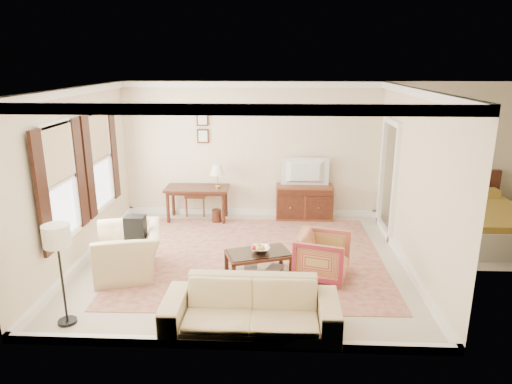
# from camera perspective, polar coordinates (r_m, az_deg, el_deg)

# --- Properties ---
(room_shell) EXTENTS (5.51, 5.01, 2.91)m
(room_shell) POSITION_cam_1_polar(r_m,az_deg,el_deg) (7.23, -1.71, 9.45)
(room_shell) COLOR beige
(room_shell) RESTS_ON ground
(annex_bedroom) EXTENTS (3.00, 2.70, 2.90)m
(annex_bedroom) POSITION_cam_1_polar(r_m,az_deg,el_deg) (9.67, 26.61, -3.53)
(annex_bedroom) COLOR beige
(annex_bedroom) RESTS_ON ground
(window_front) EXTENTS (0.12, 1.56, 1.80)m
(window_front) POSITION_cam_1_polar(r_m,az_deg,el_deg) (7.44, -23.30, 1.09)
(window_front) COLOR #CCB284
(window_front) RESTS_ON room_shell
(window_rear) EXTENTS (0.12, 1.56, 1.80)m
(window_rear) POSITION_cam_1_polar(r_m,az_deg,el_deg) (8.87, -18.93, 3.80)
(window_rear) COLOR #CCB284
(window_rear) RESTS_ON room_shell
(doorway) EXTENTS (0.10, 1.12, 2.25)m
(doorway) POSITION_cam_1_polar(r_m,az_deg,el_deg) (9.21, 16.16, 1.44)
(doorway) COLOR white
(doorway) RESTS_ON room_shell
(rug) EXTENTS (4.51, 3.88, 0.01)m
(rug) POSITION_cam_1_polar(r_m,az_deg,el_deg) (8.08, -0.46, -8.02)
(rug) COLOR maroon
(rug) RESTS_ON room_shell
(writing_desk) EXTENTS (1.33, 0.66, 0.72)m
(writing_desk) POSITION_cam_1_polar(r_m,az_deg,el_deg) (9.76, -7.37, -0.03)
(writing_desk) COLOR #492114
(writing_desk) RESTS_ON room_shell
(desk_chair) EXTENTS (0.55, 0.55, 1.05)m
(desk_chair) POSITION_cam_1_polar(r_m,az_deg,el_deg) (10.13, -7.49, 0.05)
(desk_chair) COLOR brown
(desk_chair) RESTS_ON room_shell
(desk_lamp) EXTENTS (0.32, 0.32, 0.50)m
(desk_lamp) POSITION_cam_1_polar(r_m,az_deg,el_deg) (9.60, -4.84, 2.00)
(desk_lamp) COLOR silver
(desk_lamp) RESTS_ON writing_desk
(framed_prints) EXTENTS (0.25, 0.04, 0.68)m
(framed_prints) POSITION_cam_1_polar(r_m,az_deg,el_deg) (9.86, -6.68, 8.04)
(framed_prints) COLOR #492114
(framed_prints) RESTS_ON room_shell
(sideboard) EXTENTS (1.21, 0.46, 0.74)m
(sideboard) POSITION_cam_1_polar(r_m,az_deg,el_deg) (9.87, 6.03, -1.27)
(sideboard) COLOR brown
(sideboard) RESTS_ON room_shell
(tv) EXTENTS (0.97, 0.56, 0.13)m
(tv) POSITION_cam_1_polar(r_m,az_deg,el_deg) (9.63, 6.19, 3.56)
(tv) COLOR black
(tv) RESTS_ON sideboard
(coffee_table) EXTENTS (1.12, 0.86, 0.42)m
(coffee_table) POSITION_cam_1_polar(r_m,az_deg,el_deg) (7.26, 0.30, -8.23)
(coffee_table) COLOR #492114
(coffee_table) RESTS_ON room_shell
(fruit_bowl) EXTENTS (0.42, 0.42, 0.10)m
(fruit_bowl) POSITION_cam_1_polar(r_m,az_deg,el_deg) (7.22, 0.57, -7.05)
(fruit_bowl) COLOR silver
(fruit_bowl) RESTS_ON coffee_table
(book_a) EXTENTS (0.28, 0.07, 0.38)m
(book_a) POSITION_cam_1_polar(r_m,az_deg,el_deg) (7.38, -1.58, -9.10)
(book_a) COLOR brown
(book_a) RESTS_ON coffee_table
(book_b) EXTENTS (0.27, 0.13, 0.38)m
(book_b) POSITION_cam_1_polar(r_m,az_deg,el_deg) (7.35, 1.61, -9.27)
(book_b) COLOR brown
(book_b) RESTS_ON coffee_table
(striped_armchair) EXTENTS (0.91, 0.94, 0.80)m
(striped_armchair) POSITION_cam_1_polar(r_m,az_deg,el_deg) (7.26, 8.33, -7.70)
(striped_armchair) COLOR maroon
(striped_armchair) RESTS_ON room_shell
(club_armchair) EXTENTS (1.03, 1.32, 1.01)m
(club_armchair) POSITION_cam_1_polar(r_m,az_deg,el_deg) (7.58, -15.68, -6.22)
(club_armchair) COLOR beige
(club_armchair) RESTS_ON room_shell
(backpack) EXTENTS (0.35, 0.39, 0.40)m
(backpack) POSITION_cam_1_polar(r_m,az_deg,el_deg) (7.55, -14.85, -4.21)
(backpack) COLOR black
(backpack) RESTS_ON club_armchair
(sofa) EXTENTS (2.21, 0.67, 0.86)m
(sofa) POSITION_cam_1_polar(r_m,az_deg,el_deg) (5.85, -0.64, -13.37)
(sofa) COLOR beige
(sofa) RESTS_ON room_shell
(floor_lamp) EXTENTS (0.34, 0.34, 1.36)m
(floor_lamp) POSITION_cam_1_polar(r_m,az_deg,el_deg) (6.22, -23.58, -5.89)
(floor_lamp) COLOR black
(floor_lamp) RESTS_ON room_shell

